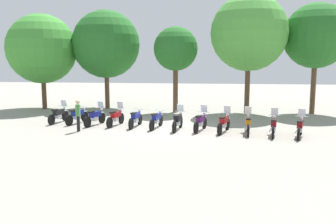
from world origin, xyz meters
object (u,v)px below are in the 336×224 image
at_px(motorcycle_2, 95,117).
at_px(motorcycle_7, 201,122).
at_px(tree_4, 316,36).
at_px(person_0, 78,113).
at_px(tree_3, 249,33).
at_px(tree_2, 176,49).
at_px(motorcycle_8, 224,123).
at_px(motorcycle_4, 136,118).
at_px(tree_0, 42,49).
at_px(motorcycle_3, 116,117).
at_px(motorcycle_11, 300,127).
at_px(motorcycle_10, 274,126).
at_px(motorcycle_0, 59,115).
at_px(motorcycle_1, 77,116).
at_px(motorcycle_5, 156,120).
at_px(motorcycle_6, 178,121).
at_px(tree_1, 106,44).
at_px(motorcycle_9, 248,124).

relative_size(motorcycle_2, motorcycle_7, 1.00).
xyz_separation_m(motorcycle_2, tree_4, (14.06, 6.59, 5.00)).
relative_size(person_0, tree_3, 0.20).
bearing_deg(tree_2, motorcycle_8, -65.06).
bearing_deg(motorcycle_4, tree_0, 59.27).
height_order(motorcycle_4, tree_4, tree_4).
distance_m(motorcycle_3, motorcycle_11, 10.16).
height_order(motorcycle_10, person_0, person_0).
relative_size(motorcycle_0, tree_4, 0.28).
relative_size(motorcycle_0, motorcycle_3, 1.01).
relative_size(motorcycle_1, person_0, 1.24).
height_order(motorcycle_0, motorcycle_8, same).
relative_size(motorcycle_1, tree_4, 0.27).
xyz_separation_m(motorcycle_4, motorcycle_11, (8.74, -1.65, 0.01)).
relative_size(motorcycle_1, motorcycle_5, 0.98).
xyz_separation_m(motorcycle_4, motorcycle_6, (2.50, -0.61, 0.01)).
height_order(motorcycle_3, tree_0, tree_0).
distance_m(motorcycle_5, motorcycle_8, 3.81).
distance_m(motorcycle_0, motorcycle_4, 5.05).
relative_size(motorcycle_7, motorcycle_8, 1.01).
bearing_deg(motorcycle_0, motorcycle_3, -90.66).
bearing_deg(motorcycle_5, motorcycle_10, -91.27).
bearing_deg(motorcycle_10, tree_0, 74.58).
relative_size(tree_1, tree_2, 1.23).
height_order(motorcycle_7, tree_0, tree_0).
bearing_deg(motorcycle_4, motorcycle_2, 91.14).
bearing_deg(motorcycle_5, motorcycle_3, 88.38).
bearing_deg(motorcycle_5, tree_1, 42.93).
distance_m(motorcycle_7, tree_2, 8.31).
distance_m(tree_0, tree_1, 4.96).
bearing_deg(tree_2, motorcycle_7, -73.19).
xyz_separation_m(motorcycle_1, motorcycle_3, (2.50, -0.37, 0.01)).
bearing_deg(motorcycle_2, tree_3, -43.07).
xyz_separation_m(motorcycle_4, tree_4, (11.57, 6.83, 5.01)).
distance_m(motorcycle_5, tree_3, 10.02).
relative_size(motorcycle_3, motorcycle_5, 1.00).
height_order(motorcycle_6, tree_0, tree_0).
bearing_deg(motorcycle_4, motorcycle_6, -97.00).
relative_size(motorcycle_11, tree_3, 0.25).
distance_m(motorcycle_3, tree_3, 11.33).
xyz_separation_m(motorcycle_7, tree_2, (-2.09, 6.92, 4.10)).
bearing_deg(motorcycle_6, motorcycle_10, -91.90).
relative_size(motorcycle_5, person_0, 1.26).
bearing_deg(motorcycle_10, motorcycle_6, 91.82).
height_order(person_0, tree_2, tree_2).
bearing_deg(motorcycle_2, motorcycle_0, 92.08).
bearing_deg(tree_3, motorcycle_9, -94.81).
relative_size(motorcycle_4, tree_2, 0.35).
bearing_deg(motorcycle_1, tree_0, 54.85).
bearing_deg(tree_2, motorcycle_10, -52.79).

